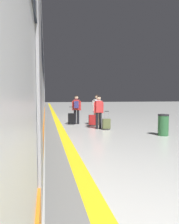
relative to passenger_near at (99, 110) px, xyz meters
name	(u,v)px	position (x,y,z in m)	size (l,w,h in m)	color
safety_line_strip	(63,135)	(-1.91, -1.40, -0.98)	(0.36, 80.00, 0.01)	yellow
tactile_edge_band	(54,135)	(-2.30, -1.40, -0.98)	(0.75, 80.00, 0.01)	slate
passenger_near	(99,110)	(0.00, 0.00, 0.00)	(0.53, 0.23, 1.69)	black
suitcase_near	(106,124)	(0.32, -0.31, -0.68)	(0.38, 0.24, 0.94)	#596038
passenger_mid	(76,107)	(-0.84, 2.07, 0.04)	(0.53, 0.37, 1.72)	black
suitcase_mid	(71,118)	(-1.16, 1.98, -0.62)	(0.42, 0.31, 1.05)	black
passenger_far	(97,107)	(0.25, 1.40, 0.06)	(0.54, 0.39, 1.76)	brown
suitcase_far	(92,120)	(-0.07, 1.19, -0.65)	(0.38, 0.24, 0.62)	#A51E1E
waste_bin	(163,125)	(2.24, -2.35, -0.53)	(0.46, 0.46, 0.91)	#2D6638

